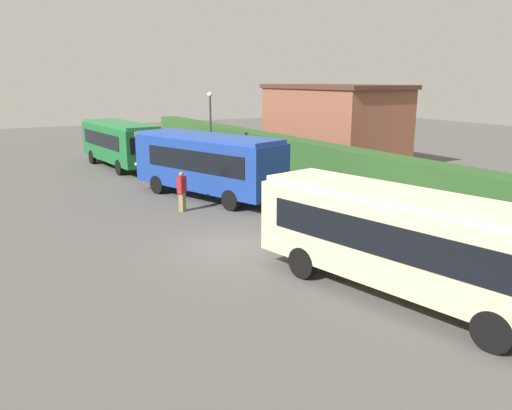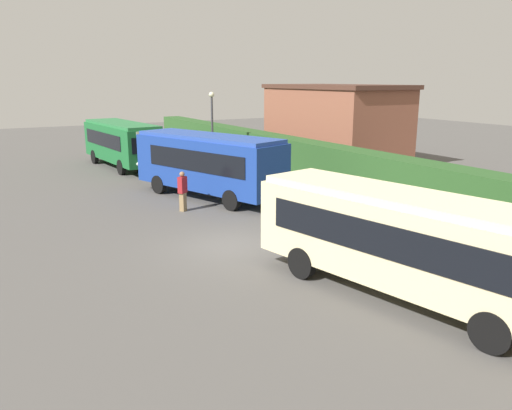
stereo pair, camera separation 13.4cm
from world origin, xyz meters
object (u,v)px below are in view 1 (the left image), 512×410
Objects in this scene: bus_blue at (207,162)px; person_left at (182,190)px; bus_green at (120,142)px; traffic_cone at (338,199)px; bus_cream at (408,239)px; lamppost at (210,122)px.

bus_blue is 3.09m from person_left.
person_left is at bearing -8.83° from bus_green.
traffic_cone is (16.23, 6.36, -1.51)m from bus_green.
bus_cream is at bearing -3.09° from bus_green.
lamppost is at bearing 113.76° from person_left.
bus_blue is 14.27m from bus_cream.
person_left is at bearing 112.73° from bus_blue.
traffic_cone is at bearing 15.96° from bus_green.
lamppost reaches higher than bus_blue.
bus_blue is at bearing 1.44° from bus_green.
bus_cream is 1.87× the size of lamppost.
bus_green is 6.78m from lamppost.
bus_green is 15.39× the size of traffic_cone.
bus_green reaches higher than bus_cream.
traffic_cone is at bearing 35.61° from person_left.
traffic_cone is (-9.66, 5.30, -1.46)m from bus_cream.
bus_green is 17.49m from traffic_cone.
bus_blue is 6.95m from traffic_cone.
bus_blue reaches higher than person_left.
bus_green is at bearing 170.31° from bus_cream.
bus_cream is at bearing -25.61° from person_left.
traffic_cone is at bearing 139.22° from bus_cream.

